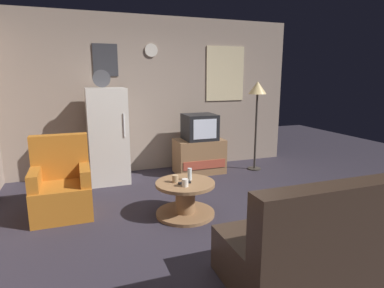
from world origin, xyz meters
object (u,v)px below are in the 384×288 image
tv_stand (199,156)px  crt_tv (200,127)px  couch (328,243)px  fridge (108,135)px  wine_glass (190,174)px  mug_ceramic_white (185,183)px  remote_control (185,183)px  armchair (62,187)px  mug_ceramic_tan (175,179)px  standing_lamp (257,95)px  coffee_table (185,199)px

tv_stand → crt_tv: 0.52m
couch → fridge: bearing=114.1°
crt_tv → wine_glass: bearing=-115.3°
tv_stand → mug_ceramic_white: tv_stand is taller
crt_tv → wine_glass: (-0.73, -1.55, -0.32)m
remote_control → armchair: (-1.39, 0.62, -0.09)m
armchair → couch: (2.12, -2.16, -0.03)m
mug_ceramic_tan → standing_lamp: bearing=36.1°
crt_tv → armchair: (-2.22, -1.04, -0.48)m
standing_lamp → couch: 3.41m
mug_ceramic_white → mug_ceramic_tan: (-0.06, 0.18, 0.00)m
armchair → coffee_table: bearing=-21.9°
mug_ceramic_white → mug_ceramic_tan: bearing=109.6°
coffee_table → couch: couch is taller
tv_stand → armchair: armchair is taller
remote_control → armchair: 1.52m
coffee_table → fridge: bearing=114.0°
tv_stand → couch: size_ratio=0.49×
wine_glass → mug_ceramic_white: (-0.13, -0.20, -0.03)m
standing_lamp → mug_ceramic_white: (-1.88, -1.60, -0.89)m
tv_stand → couch: (-0.09, -3.20, 0.01)m
standing_lamp → couch: (-1.12, -3.05, -1.05)m
tv_stand → mug_ceramic_white: size_ratio=9.33×
tv_stand → mug_ceramic_tan: 1.83m
fridge → standing_lamp: 2.65m
coffee_table → couch: size_ratio=0.42×
wine_glass → crt_tv: bearing=64.7°
couch → armchair: bearing=134.5°
standing_lamp → remote_control: standing_lamp is taller
crt_tv → coffee_table: (-0.81, -1.61, -0.61)m
fridge → coffee_table: fridge is taller
mug_ceramic_tan → crt_tv: bearing=59.6°
fridge → crt_tv: (1.55, -0.05, 0.06)m
tv_stand → mug_ceramic_tan: bearing=-120.2°
standing_lamp → coffee_table: (-1.83, -1.45, -1.15)m
standing_lamp → armchair: bearing=-164.8°
tv_stand → armchair: 2.45m
wine_glass → mug_ceramic_tan: bearing=-172.6°
crt_tv → mug_ceramic_white: size_ratio=6.00×
standing_lamp → mug_ceramic_white: 2.63m
standing_lamp → mug_ceramic_tan: standing_lamp is taller
standing_lamp → wine_glass: 2.40m
crt_tv → remote_control: 1.89m
tv_stand → mug_ceramic_white: 1.96m
mug_ceramic_white → armchair: (-1.36, 0.72, -0.13)m
coffee_table → mug_ceramic_white: mug_ceramic_white is taller
couch → coffee_table: bearing=114.1°
crt_tv → standing_lamp: standing_lamp is taller
tv_stand → wine_glass: size_ratio=5.60×
wine_glass → mug_ceramic_tan: 0.20m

